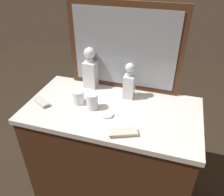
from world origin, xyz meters
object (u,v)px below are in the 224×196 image
object	(u,v)px
crystal_tumbler_center	(78,98)
silver_brush_left	(123,133)
crystal_decanter_rear	(90,71)
porcelain_dish	(107,115)
crystal_decanter_front	(129,84)
crystal_tumbler_rear	(92,102)
silver_brush_far_left	(41,102)

from	to	relation	value
crystal_tumbler_center	silver_brush_left	distance (m)	0.42
crystal_decanter_rear	porcelain_dish	distance (m)	0.40
crystal_tumbler_center	crystal_decanter_rear	bearing A→B (deg)	90.58
crystal_decanter_rear	crystal_decanter_front	world-z (taller)	crystal_decanter_rear
crystal_decanter_rear	crystal_decanter_front	bearing A→B (deg)	-11.94
crystal_decanter_front	crystal_tumbler_center	xyz separation A→B (m)	(-0.30, -0.17, -0.06)
porcelain_dish	silver_brush_left	bearing A→B (deg)	-45.01
crystal_decanter_rear	crystal_tumbler_rear	xyz separation A→B (m)	(0.11, -0.26, -0.07)
crystal_tumbler_center	crystal_tumbler_rear	xyz separation A→B (m)	(0.11, -0.03, 0.01)
crystal_tumbler_center	silver_brush_left	bearing A→B (deg)	-30.38
silver_brush_left	porcelain_dish	bearing A→B (deg)	134.99
crystal_decanter_rear	crystal_decanter_front	xyz separation A→B (m)	(0.30, -0.06, -0.02)
crystal_tumbler_rear	porcelain_dish	xyz separation A→B (m)	(0.11, -0.05, -0.04)
silver_brush_far_left	silver_brush_left	distance (m)	0.61
crystal_tumbler_center	silver_brush_far_left	distance (m)	0.25
crystal_decanter_front	silver_brush_left	size ratio (longest dim) A/B	1.48
crystal_tumbler_rear	porcelain_dish	world-z (taller)	crystal_tumbler_rear
crystal_decanter_rear	porcelain_dish	world-z (taller)	crystal_decanter_rear
crystal_decanter_rear	crystal_tumbler_center	world-z (taller)	crystal_decanter_rear
crystal_tumbler_center	porcelain_dish	bearing A→B (deg)	-18.49
crystal_tumbler_rear	silver_brush_left	xyz separation A→B (m)	(0.25, -0.18, -0.04)
crystal_decanter_front	silver_brush_left	xyz separation A→B (m)	(0.06, -0.38, -0.09)
silver_brush_far_left	crystal_tumbler_center	bearing A→B (deg)	18.68
crystal_decanter_front	porcelain_dish	xyz separation A→B (m)	(-0.08, -0.25, -0.10)
crystal_decanter_rear	silver_brush_far_left	bearing A→B (deg)	-126.63
crystal_decanter_rear	porcelain_dish	xyz separation A→B (m)	(0.23, -0.31, -0.12)
crystal_decanter_front	crystal_tumbler_rear	size ratio (longest dim) A/B	2.42
crystal_decanter_front	crystal_tumbler_center	size ratio (longest dim) A/B	2.80
crystal_decanter_rear	crystal_tumbler_rear	world-z (taller)	crystal_decanter_rear
crystal_tumbler_center	crystal_tumbler_rear	bearing A→B (deg)	-13.65
crystal_tumbler_center	porcelain_dish	xyz separation A→B (m)	(0.22, -0.08, -0.04)
silver_brush_left	porcelain_dish	xyz separation A→B (m)	(-0.14, 0.14, -0.01)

